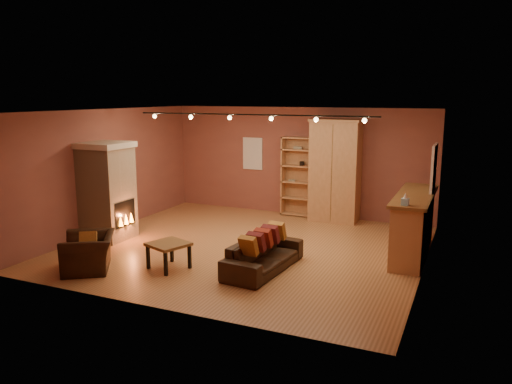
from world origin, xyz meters
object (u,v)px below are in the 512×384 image
at_px(armchair, 89,246).
at_px(coffee_table, 168,247).
at_px(fireplace, 107,191).
at_px(bar_counter, 413,224).
at_px(bookcase, 298,176).
at_px(loveseat, 264,249).
at_px(armoire, 335,171).

xyz_separation_m(armchair, coffee_table, (1.28, 0.64, -0.03)).
height_order(fireplace, bar_counter, fireplace).
relative_size(bookcase, loveseat, 1.06).
distance_m(bookcase, armoire, 1.08).
bearing_deg(coffee_table, bookcase, 80.73).
height_order(armoire, bar_counter, armoire).
bearing_deg(bookcase, coffee_table, -99.27).
distance_m(armoire, coffee_table, 5.07).
height_order(armoire, coffee_table, armoire).
height_order(armchair, coffee_table, armchair).
distance_m(fireplace, bookcase, 4.85).
bearing_deg(armchair, loveseat, 78.66).
height_order(fireplace, bookcase, fireplace).
xyz_separation_m(bar_counter, armchair, (-5.23, -3.23, -0.18)).
height_order(bar_counter, loveseat, bar_counter).
height_order(bookcase, armoire, armoire).
bearing_deg(loveseat, bar_counter, -44.95).
xyz_separation_m(fireplace, coffee_table, (2.29, -1.12, -0.65)).
bearing_deg(armoire, fireplace, -139.36).
bearing_deg(armchair, fireplace, 175.09).
bearing_deg(fireplace, bar_counter, 13.30).
relative_size(loveseat, coffee_table, 2.38).
relative_size(armoire, armchair, 2.13).
distance_m(armoire, armchair, 6.18).
xyz_separation_m(bar_counter, loveseat, (-2.35, -1.98, -0.23)).
bearing_deg(bookcase, armoire, -11.74).
bearing_deg(bar_counter, bookcase, 144.38).
distance_m(fireplace, armoire, 5.42).
height_order(fireplace, armoire, armoire).
bearing_deg(armoire, coffee_table, -111.40).
bearing_deg(fireplace, bookcase, 50.53).
bearing_deg(armoire, bookcase, 168.26).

